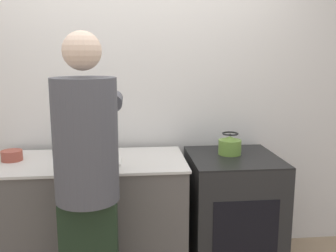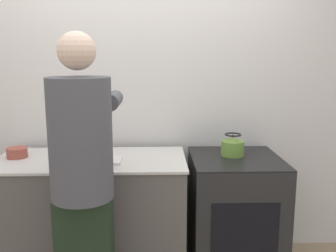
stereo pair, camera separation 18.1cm
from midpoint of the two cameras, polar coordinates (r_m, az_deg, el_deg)
wall_back at (r=3.02m, az=-6.45°, el=4.72°), size 8.00×0.05×2.60m
counter at (r=2.86m, az=-13.45°, el=-13.69°), size 1.35×0.66×0.89m
oven at (r=2.92m, az=7.95°, el=-12.97°), size 0.64×0.68×0.88m
person at (r=2.17m, az=-14.55°, el=-7.62°), size 0.40×0.63×1.74m
cutting_board at (r=2.61m, az=-12.77°, el=-5.41°), size 0.33×0.20×0.02m
knife at (r=2.60m, az=-13.03°, el=-5.21°), size 0.20×0.12×0.01m
kettle at (r=2.81m, az=7.59°, el=-2.94°), size 0.17×0.17×0.16m
bowl_prep at (r=2.86m, az=-24.40°, el=-4.13°), size 0.14×0.14×0.07m
canister_jar at (r=2.90m, az=-16.05°, el=-2.52°), size 0.16×0.16×0.15m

